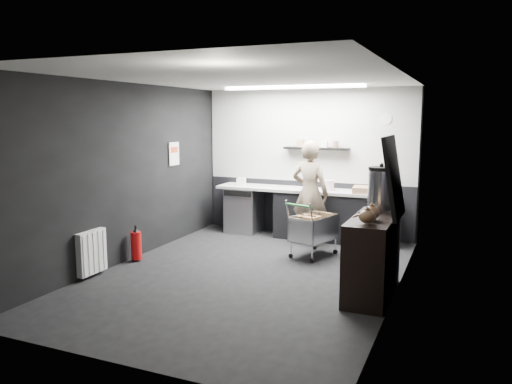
% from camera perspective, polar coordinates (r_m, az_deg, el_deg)
% --- Properties ---
extents(floor, '(5.50, 5.50, 0.00)m').
position_cam_1_polar(floor, '(7.06, -1.01, -9.50)').
color(floor, black).
rests_on(floor, ground).
extents(ceiling, '(5.50, 5.50, 0.00)m').
position_cam_1_polar(ceiling, '(6.72, -1.07, 12.93)').
color(ceiling, silver).
rests_on(ceiling, wall_back).
extents(wall_back, '(5.50, 0.00, 5.50)m').
position_cam_1_polar(wall_back, '(9.32, 5.92, 3.40)').
color(wall_back, black).
rests_on(wall_back, floor).
extents(wall_front, '(5.50, 0.00, 5.50)m').
position_cam_1_polar(wall_front, '(4.43, -15.80, -2.75)').
color(wall_front, black).
rests_on(wall_front, floor).
extents(wall_left, '(0.00, 5.50, 5.50)m').
position_cam_1_polar(wall_left, '(7.79, -14.59, 2.13)').
color(wall_left, black).
rests_on(wall_left, floor).
extents(wall_right, '(0.00, 5.50, 5.50)m').
position_cam_1_polar(wall_right, '(6.22, 16.01, 0.47)').
color(wall_right, black).
rests_on(wall_right, floor).
extents(kitchen_wall_panel, '(3.95, 0.02, 1.70)m').
position_cam_1_polar(kitchen_wall_panel, '(9.27, 5.93, 6.47)').
color(kitchen_wall_panel, '#B9B9B4').
rests_on(kitchen_wall_panel, wall_back).
extents(dado_panel, '(3.95, 0.02, 1.00)m').
position_cam_1_polar(dado_panel, '(9.42, 5.80, -1.77)').
color(dado_panel, black).
rests_on(dado_panel, wall_back).
extents(floating_shelf, '(1.20, 0.22, 0.04)m').
position_cam_1_polar(floating_shelf, '(9.12, 6.90, 4.97)').
color(floating_shelf, black).
rests_on(floating_shelf, wall_back).
extents(wall_clock, '(0.20, 0.03, 0.20)m').
position_cam_1_polar(wall_clock, '(8.94, 14.63, 8.08)').
color(wall_clock, white).
rests_on(wall_clock, wall_back).
extents(poster, '(0.02, 0.30, 0.40)m').
position_cam_1_polar(poster, '(8.82, -9.37, 4.33)').
color(poster, white).
rests_on(poster, wall_left).
extents(poster_red_band, '(0.02, 0.22, 0.10)m').
position_cam_1_polar(poster_red_band, '(8.81, -9.35, 4.79)').
color(poster_red_band, red).
rests_on(poster_red_band, poster).
extents(radiator, '(0.10, 0.50, 0.60)m').
position_cam_1_polar(radiator, '(7.26, -18.28, -6.56)').
color(radiator, white).
rests_on(radiator, wall_left).
extents(ceiling_strip, '(2.40, 0.20, 0.04)m').
position_cam_1_polar(ceiling_strip, '(8.44, 4.20, 11.84)').
color(ceiling_strip, white).
rests_on(ceiling_strip, ceiling).
extents(prep_counter, '(3.20, 0.61, 0.90)m').
position_cam_1_polar(prep_counter, '(9.10, 6.02, -2.42)').
color(prep_counter, black).
rests_on(prep_counter, floor).
extents(person, '(0.71, 0.52, 1.80)m').
position_cam_1_polar(person, '(8.55, 6.18, -0.13)').
color(person, '#BFB097').
rests_on(person, floor).
extents(shopping_cart, '(0.70, 0.95, 0.89)m').
position_cam_1_polar(shopping_cart, '(7.94, 6.60, -4.33)').
color(shopping_cart, silver).
rests_on(shopping_cart, floor).
extents(sideboard, '(0.56, 1.32, 1.97)m').
position_cam_1_polar(sideboard, '(6.34, 13.36, -5.99)').
color(sideboard, black).
rests_on(sideboard, floor).
extents(fire_extinguisher, '(0.16, 0.16, 0.53)m').
position_cam_1_polar(fire_extinguisher, '(7.88, -13.53, -5.86)').
color(fire_extinguisher, red).
rests_on(fire_extinguisher, floor).
extents(cardboard_box, '(0.57, 0.45, 0.11)m').
position_cam_1_polar(cardboard_box, '(8.71, 12.81, 0.23)').
color(cardboard_box, '#9D7353').
rests_on(cardboard_box, prep_counter).
extents(pink_tub, '(0.18, 0.18, 0.18)m').
position_cam_1_polar(pink_tub, '(8.91, 8.33, 0.77)').
color(pink_tub, silver).
rests_on(pink_tub, prep_counter).
extents(white_container, '(0.18, 0.15, 0.14)m').
position_cam_1_polar(white_container, '(9.43, -1.69, 1.18)').
color(white_container, white).
rests_on(white_container, prep_counter).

